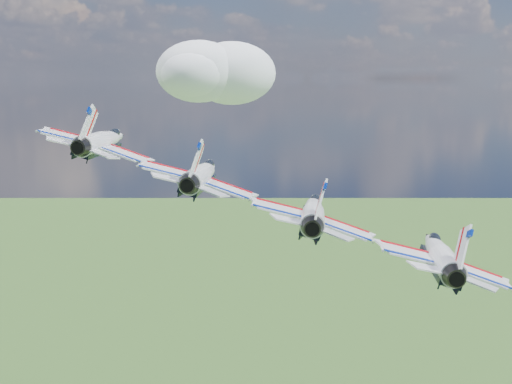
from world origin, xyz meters
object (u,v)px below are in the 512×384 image
object	(u,v)px
jet_3	(440,254)
jet_0	(103,141)
jet_1	(202,174)
jet_2	(313,211)

from	to	relation	value
jet_3	jet_0	bearing A→B (deg)	161.45
jet_1	jet_3	world-z (taller)	jet_1
jet_1	jet_0	bearing A→B (deg)	161.45
jet_0	jet_2	world-z (taller)	jet_0
jet_2	jet_1	bearing A→B (deg)	161.45
jet_3	jet_1	bearing A→B (deg)	161.45
jet_2	jet_0	bearing A→B (deg)	161.45
jet_0	jet_2	xyz separation A→B (m)	(17.48, -13.94, -5.55)
jet_1	jet_3	xyz separation A→B (m)	(17.48, -13.94, -5.55)
jet_1	jet_2	xyz separation A→B (m)	(8.74, -6.97, -2.77)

